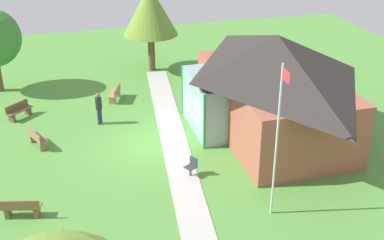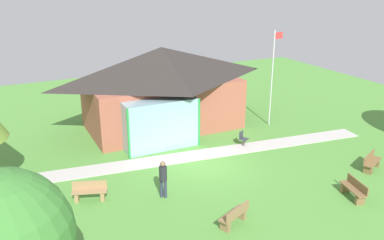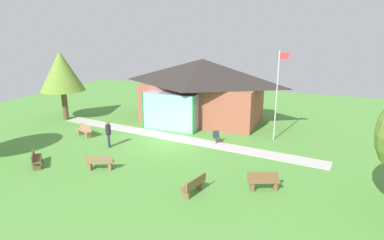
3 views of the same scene
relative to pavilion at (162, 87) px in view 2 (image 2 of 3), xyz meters
name	(u,v)px [view 2 (image 2 of 3)]	position (x,y,z in m)	size (l,w,h in m)	color
ground_plane	(206,164)	(-0.07, -6.06, -2.68)	(44.00, 44.00, 0.00)	#54933D
pavilion	(162,87)	(0.00, 0.00, 0.00)	(10.23, 6.91, 5.14)	#A35642
footpath	(196,155)	(-0.07, -4.87, -2.67)	(20.63, 1.30, 0.03)	#BCB7B2
flagpole	(273,74)	(6.46, -2.59, 0.68)	(0.64, 0.08, 6.12)	silver
bench_front_right	(354,190)	(4.17, -11.89, -2.28)	(0.78, 1.56, 0.84)	brown
bench_lawn_far_right	(371,162)	(7.11, -10.23, -2.28)	(1.55, 1.01, 0.84)	brown
bench_front_center	(235,216)	(-1.61, -11.34, -2.28)	(1.55, 1.01, 0.84)	olive
bench_mid_left	(90,192)	(-6.27, -6.97, -2.28)	(1.56, 0.92, 0.84)	#9E7A51
patio_chair_lawn_spare	(243,139)	(2.96, -4.84, -2.27)	(0.60, 0.60, 0.86)	#33383D
visitor_strolling_lawn	(163,176)	(-3.30, -8.17, -1.66)	(0.34, 0.34, 1.74)	#2D3347
tree_lawn_corner	(2,240)	(-9.61, -13.61, 0.63)	(3.46, 3.46, 5.06)	brown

